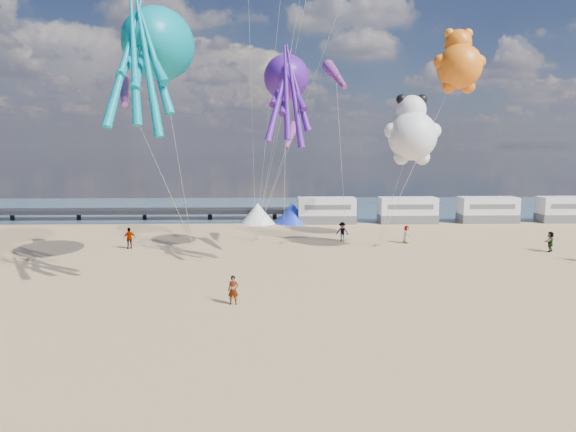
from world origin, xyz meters
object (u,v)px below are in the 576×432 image
at_px(beachgoer_2, 342,232).
at_px(kite_teddy_orange, 459,67).
at_px(motorhome_0, 327,210).
at_px(sandbag_a, 192,244).
at_px(tent_blue, 292,213).
at_px(beachgoer_6, 406,234).
at_px(sandbag_c, 378,245).
at_px(sandbag_d, 346,240).
at_px(motorhome_2, 488,210).
at_px(motorhome_3, 567,209).
at_px(windsock_mid, 336,76).
at_px(windsock_right, 290,136).
at_px(beachgoer_4, 550,242).
at_px(sandbag_e, 256,239).
at_px(sandbag_b, 284,243).
at_px(beachgoer_3, 129,238).
at_px(standing_person, 233,290).
at_px(windsock_left, 124,90).
at_px(kite_octopus_purple, 286,77).
at_px(tent_white, 258,213).
at_px(kite_panda, 412,136).
at_px(motorhome_1, 408,210).
at_px(kite_octopus_teal, 159,44).

relative_size(beachgoer_2, kite_teddy_orange, 0.27).
xyz_separation_m(motorhome_0, sandbag_a, (-13.60, -12.97, -1.39)).
xyz_separation_m(tent_blue, beachgoer_6, (10.05, -12.65, -0.37)).
distance_m(sandbag_c, sandbag_d, 3.50).
height_order(motorhome_2, tent_blue, motorhome_2).
bearing_deg(motorhome_2, motorhome_3, 0.00).
bearing_deg(windsock_mid, kite_teddy_orange, 19.10).
xyz_separation_m(windsock_mid, windsock_right, (-3.26, 5.69, -4.40)).
relative_size(beachgoer_4, sandbag_d, 3.49).
relative_size(sandbag_a, sandbag_e, 1.00).
height_order(sandbag_b, sandbag_c, same).
relative_size(beachgoer_2, beachgoer_3, 0.97).
distance_m(standing_person, windsock_left, 18.24).
bearing_deg(beachgoer_2, tent_blue, 126.85).
relative_size(sandbag_c, kite_octopus_purple, 0.05).
height_order(sandbag_c, windsock_mid, windsock_mid).
relative_size(motorhome_0, standing_person, 3.95).
distance_m(sandbag_b, sandbag_c, 8.50).
distance_m(motorhome_3, standing_person, 48.17).
distance_m(sandbag_b, sandbag_d, 6.01).
bearing_deg(tent_white, beachgoer_3, -126.78).
xyz_separation_m(tent_white, sandbag_e, (0.10, -10.81, -1.09)).
height_order(motorhome_2, beachgoer_4, motorhome_2).
bearing_deg(tent_white, windsock_mid, -71.21).
height_order(beachgoer_3, kite_teddy_orange, kite_teddy_orange).
relative_size(tent_white, windsock_left, 0.51).
distance_m(motorhome_0, sandbag_b, 13.84).
bearing_deg(kite_teddy_orange, motorhome_2, 55.83).
xyz_separation_m(tent_blue, beachgoer_3, (-14.80, -14.45, -0.27)).
bearing_deg(sandbag_b, kite_octopus_purple, -88.61).
height_order(sandbag_e, windsock_mid, windsock_mid).
bearing_deg(beachgoer_6, sandbag_e, 137.16).
distance_m(motorhome_0, beachgoer_6, 14.04).
relative_size(beachgoer_6, sandbag_d, 3.31).
xyz_separation_m(tent_blue, kite_panda, (9.25, -16.57, 8.52)).
distance_m(motorhome_3, tent_white, 36.50).
xyz_separation_m(sandbag_b, windsock_right, (0.56, -0.81, 9.66)).
xyz_separation_m(motorhome_2, motorhome_3, (9.50, 0.00, 0.00)).
bearing_deg(sandbag_c, kite_panda, -49.99).
height_order(motorhome_1, beachgoer_6, motorhome_1).
xyz_separation_m(motorhome_1, beachgoer_2, (-9.22, -11.43, -0.60)).
distance_m(beachgoer_4, windsock_left, 36.61).
relative_size(kite_octopus_teal, kite_panda, 1.65).
distance_m(sandbag_a, kite_teddy_orange, 28.49).
bearing_deg(motorhome_2, motorhome_1, 180.00).
bearing_deg(sandbag_c, sandbag_b, 171.06).
height_order(sandbag_b, sandbag_e, same).
height_order(motorhome_0, standing_person, motorhome_0).
height_order(sandbag_c, kite_octopus_purple, kite_octopus_purple).
xyz_separation_m(sandbag_d, kite_octopus_teal, (-14.73, -10.46, 15.76)).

